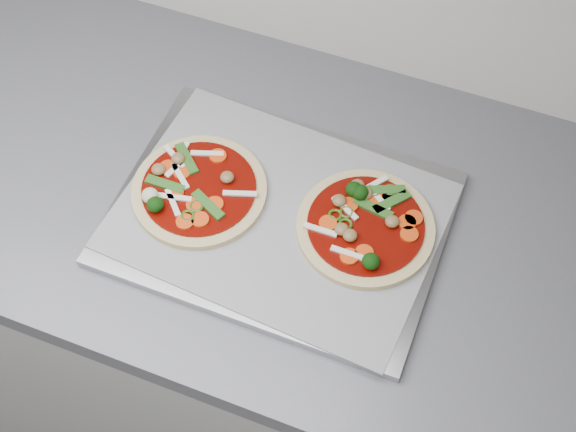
% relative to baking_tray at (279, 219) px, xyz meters
% --- Properties ---
extents(baking_tray, '(0.46, 0.34, 0.01)m').
position_rel_baking_tray_xyz_m(baking_tray, '(0.00, 0.00, 0.00)').
color(baking_tray, '#97979D').
rests_on(baking_tray, countertop).
extents(parchment, '(0.46, 0.35, 0.00)m').
position_rel_baking_tray_xyz_m(parchment, '(0.00, 0.00, 0.01)').
color(parchment, gray).
rests_on(parchment, baking_tray).
extents(pizza_left, '(0.22, 0.22, 0.03)m').
position_rel_baking_tray_xyz_m(pizza_left, '(-0.12, -0.01, 0.02)').
color(pizza_left, '#D9BE85').
rests_on(pizza_left, parchment).
extents(pizza_right, '(0.25, 0.25, 0.03)m').
position_rel_baking_tray_xyz_m(pizza_right, '(0.12, 0.02, 0.02)').
color(pizza_right, '#D9BE85').
rests_on(pizza_right, parchment).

